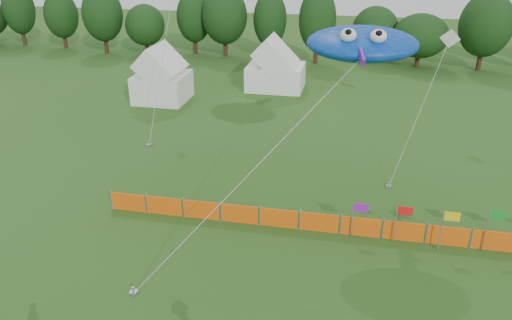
% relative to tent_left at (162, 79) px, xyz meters
% --- Properties ---
extents(treeline, '(104.57, 8.78, 8.36)m').
position_rel_tent_left_xyz_m(treeline, '(14.37, 17.09, 2.24)').
color(treeline, '#382314').
rests_on(treeline, ground).
extents(tent_left, '(4.36, 4.36, 3.84)m').
position_rel_tent_left_xyz_m(tent_left, '(0.00, 0.00, 0.00)').
color(tent_left, white).
rests_on(tent_left, ground).
extents(tent_right, '(5.22, 4.18, 3.69)m').
position_rel_tent_left_xyz_m(tent_right, '(9.04, 5.44, -0.08)').
color(tent_right, white).
rests_on(tent_right, ground).
extents(barrier_fence, '(21.90, 0.06, 1.00)m').
position_rel_tent_left_xyz_m(barrier_fence, '(15.20, -18.36, -1.44)').
color(barrier_fence, '#E5570C').
rests_on(barrier_fence, ground).
extents(flag_row, '(10.73, 0.44, 2.27)m').
position_rel_tent_left_xyz_m(flag_row, '(22.06, -18.61, -0.52)').
color(flag_row, gray).
rests_on(flag_row, ground).
extents(stingray_kite, '(11.28, 16.08, 9.65)m').
position_rel_tent_left_xyz_m(stingray_kite, '(16.57, -15.18, 6.73)').
color(stingray_kite, blue).
rests_on(stingray_kite, ground).
extents(small_kite_white, '(4.62, 10.60, 7.39)m').
position_rel_tent_left_xyz_m(small_kite_white, '(21.61, -5.12, 3.10)').
color(small_kite_white, white).
rests_on(small_kite_white, ground).
extents(small_kite_dark, '(0.95, 6.61, 9.91)m').
position_rel_tent_left_xyz_m(small_kite_dark, '(2.80, -5.86, 4.00)').
color(small_kite_dark, black).
rests_on(small_kite_dark, ground).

